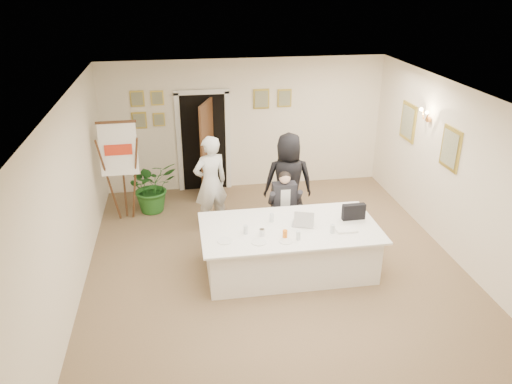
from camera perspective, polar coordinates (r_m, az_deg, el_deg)
The scene contains 28 objects.
floor at distance 8.19m, azimuth 2.25°, elevation -8.69°, with size 7.00×7.00×0.00m, color brown.
ceiling at distance 7.09m, azimuth 2.62°, elevation 10.74°, with size 6.00×7.00×0.02m, color white.
wall_back at distance 10.78m, azimuth -1.27°, elevation 7.70°, with size 6.00×0.10×2.80m, color #F5E6CF.
wall_front at distance 4.66m, azimuth 11.31°, elevation -17.00°, with size 6.00×0.10×2.80m, color #F5E6CF.
wall_left at distance 7.57m, azimuth -20.45°, elevation -1.15°, with size 0.10×7.00×2.80m, color #F5E6CF.
wall_right at distance 8.61m, azimuth 22.39°, elevation 1.56°, with size 0.10×7.00×2.80m, color #F5E6CF.
doorway at distance 10.64m, azimuth -5.86°, elevation 5.34°, with size 1.14×0.86×2.20m.
pictures_back_wall at distance 10.56m, azimuth -5.64°, elevation 9.77°, with size 3.40×0.06×0.80m, color gold, non-canonical shape.
pictures_right_wall at distance 9.46m, azimuth 18.98°, elevation 6.27°, with size 0.06×2.20×0.80m, color gold, non-canonical shape.
wall_sconce at distance 9.34m, azimuth 18.88°, elevation 8.31°, with size 0.20×0.30×0.24m, color #CB8141, non-canonical shape.
conference_table at distance 7.97m, azimuth 3.79°, elevation -6.42°, with size 2.77×1.47×0.78m.
seated_man at distance 8.73m, azimuth 3.27°, elevation -1.64°, with size 0.56×0.59×1.30m, color black, non-canonical shape.
flip_chart at distance 9.67m, azimuth -15.05°, elevation 1.73°, with size 0.68×0.43×1.94m.
standing_man at distance 9.08m, azimuth -5.21°, elevation 1.02°, with size 0.65×0.43×1.78m, color silver.
standing_woman at distance 9.09m, azimuth 3.71°, elevation 1.18°, with size 0.89×0.58×1.81m, color black.
potted_palm at distance 10.06m, azimuth -11.78°, elevation 0.64°, with size 0.94×0.82×1.04m, color #225C1E.
laptop at distance 7.82m, azimuth 5.29°, elevation -2.79°, with size 0.31×0.34×0.28m, color #B7BABC, non-canonical shape.
laptop_bag at distance 8.10m, azimuth 11.09°, elevation -2.23°, with size 0.37×0.10×0.26m, color black.
paper_stack at distance 7.78m, azimuth 10.25°, elevation -4.23°, with size 0.32×0.23×0.03m, color white.
plate_left at distance 7.38m, azimuth -3.56°, elevation -5.59°, with size 0.23×0.23×0.01m, color white.
plate_mid at distance 7.34m, azimuth 0.33°, elevation -5.74°, with size 0.23×0.23×0.01m, color white.
plate_near at distance 7.37m, azimuth 3.43°, elevation -5.63°, with size 0.20×0.20×0.01m, color white.
glass_a at distance 7.54m, azimuth -1.19°, elevation -4.32°, with size 0.07×0.07×0.14m, color silver.
glass_b at distance 7.41m, azimuth 4.85°, elevation -4.98°, with size 0.06×0.06×0.14m, color silver.
glass_c at distance 7.65m, azimuth 8.73°, elevation -4.18°, with size 0.06×0.06×0.14m, color silver.
glass_d at distance 7.90m, azimuth 1.80°, elevation -2.93°, with size 0.07×0.07×0.14m, color silver.
oj_glass at distance 7.44m, azimuth 3.33°, elevation -4.83°, with size 0.07×0.07×0.13m, color orange.
steel_jug at distance 7.49m, azimuth 0.69°, elevation -4.65°, with size 0.08×0.08×0.11m, color silver.
Camera 1 is at (-1.41, -6.76, 4.42)m, focal length 35.00 mm.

